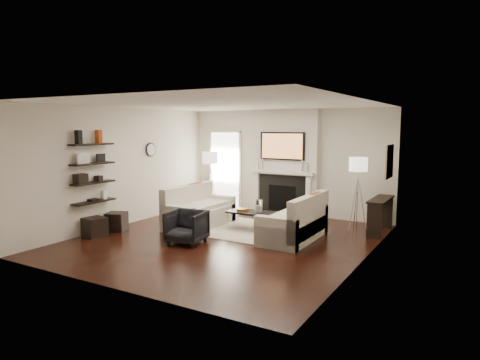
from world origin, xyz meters
The scene contains 71 objects.
room_envelope centered at (0.00, 0.00, 1.35)m, with size 6.00×6.00×6.00m.
chimney_breast centered at (0.00, 2.88, 1.35)m, with size 1.80×0.25×2.70m, color silver.
fireplace_surround centered at (0.00, 2.74, 0.52)m, with size 1.30×0.02×1.04m, color black.
firebox centered at (0.00, 2.73, 0.45)m, with size 0.75×0.02×0.65m, color black.
mantel_pilaster_l centered at (-0.72, 2.71, 0.55)m, with size 0.12×0.08×1.10m, color white.
mantel_pilaster_r centered at (0.72, 2.71, 0.55)m, with size 0.12×0.08×1.10m, color white.
mantel_shelf centered at (0.00, 2.69, 1.12)m, with size 1.70×0.18×0.07m, color white.
tv_body centered at (0.00, 2.71, 1.78)m, with size 1.20×0.06×0.70m, color black.
tv_screen centered at (0.00, 2.68, 1.78)m, with size 1.10×0.01×0.62m, color #BF723F.
candlestick_l_tall centered at (-0.55, 2.70, 1.30)m, with size 0.04×0.04×0.30m, color silver.
candlestick_l_short centered at (-0.68, 2.70, 1.27)m, with size 0.04×0.04×0.24m, color silver.
candlestick_r_tall centered at (0.55, 2.70, 1.30)m, with size 0.04×0.04×0.30m, color silver.
candlestick_r_short centered at (0.68, 2.70, 1.27)m, with size 0.04×0.04×0.24m, color silver.
hallway_panel centered at (-1.85, 2.98, 1.05)m, with size 0.90×0.02×2.10m, color white.
door_trim_l centered at (-2.33, 2.96, 1.05)m, with size 0.06×0.06×2.16m, color white.
door_trim_r centered at (-1.37, 2.96, 1.05)m, with size 0.06×0.06×2.16m, color white.
door_trim_top centered at (-1.85, 2.96, 2.13)m, with size 1.02×0.06×0.06m, color white.
rug centered at (-0.08, 0.95, 0.01)m, with size 2.60×2.00×0.01m, color beige.
loveseat_left_base centered at (-1.14, 0.72, 0.21)m, with size 0.85×1.80×0.42m, color beige.
loveseat_left_back centered at (-1.47, 0.72, 0.53)m, with size 0.18×1.80×0.80m, color beige.
loveseat_left_arm_n centered at (-1.14, -0.09, 0.30)m, with size 0.85×0.18×0.60m, color beige.
loveseat_left_arm_s centered at (-1.14, 1.53, 0.30)m, with size 0.85×0.18×0.60m, color beige.
loveseat_left_cushion centered at (-1.09, 0.72, 0.47)m, with size 0.63×1.44×0.10m, color beige.
pillow_left_orange centered at (-1.47, 1.02, 0.73)m, with size 0.10×0.42×0.42m, color #B24215.
pillow_left_charcoal centered at (-1.47, 0.42, 0.72)m, with size 0.10×0.40×0.40m, color black.
loveseat_right_base centered at (1.17, 0.73, 0.21)m, with size 0.85×1.80×0.42m, color beige.
loveseat_right_back centered at (1.50, 0.73, 0.53)m, with size 0.18×1.80×0.80m, color beige.
loveseat_right_arm_n centered at (1.17, -0.08, 0.30)m, with size 0.85×0.18×0.60m, color beige.
loveseat_right_arm_s centered at (1.17, 1.54, 0.30)m, with size 0.85×0.18×0.60m, color beige.
loveseat_right_cushion centered at (1.12, 0.73, 0.47)m, with size 0.63×1.44×0.10m, color beige.
pillow_right_orange centered at (1.50, 1.03, 0.73)m, with size 0.10×0.42×0.42m, color #B24215.
pillow_right_charcoal centered at (1.50, 0.43, 0.72)m, with size 0.10×0.40×0.40m, color black.
coffee_table centered at (0.11, 0.97, 0.40)m, with size 1.10×0.55×0.04m, color black.
coffee_leg_nw centered at (-0.39, 0.75, 0.19)m, with size 0.02×0.02×0.38m, color silver.
coffee_leg_ne centered at (0.61, 0.75, 0.19)m, with size 0.02×0.02×0.38m, color silver.
coffee_leg_sw centered at (-0.39, 1.19, 0.19)m, with size 0.02×0.02×0.38m, color silver.
coffee_leg_se centered at (0.61, 1.19, 0.19)m, with size 0.02×0.02×0.38m, color silver.
hurricane_glass centered at (0.26, 0.97, 0.56)m, with size 0.15×0.15×0.27m, color white.
hurricane_candle centered at (0.26, 0.97, 0.50)m, with size 0.11×0.11×0.16m, color white.
copper_bowl centered at (-0.14, 0.97, 0.45)m, with size 0.29×0.29×0.05m, color #A1621A.
armchair centered at (-0.52, -0.58, 0.35)m, with size 0.68×0.64×0.70m, color black.
lamp_left_post centered at (-1.85, 2.22, 0.60)m, with size 0.02×0.02×1.20m, color silver.
lamp_left_shade centered at (-1.85, 2.22, 1.45)m, with size 0.40×0.40×0.30m, color white.
lamp_left_leg_a centered at (-1.74, 2.22, 0.60)m, with size 0.02×0.02×1.25m, color silver.
lamp_left_leg_b centered at (-1.91, 2.31, 0.60)m, with size 0.02×0.02×1.25m, color silver.
lamp_left_leg_c centered at (-1.91, 2.12, 0.60)m, with size 0.02×0.02×1.25m, color silver.
lamp_right_post centered at (2.05, 2.22, 0.60)m, with size 0.02×0.02×1.20m, color silver.
lamp_right_shade centered at (2.05, 2.22, 1.45)m, with size 0.40×0.40×0.30m, color white.
lamp_right_leg_a centered at (2.16, 2.22, 0.60)m, with size 0.02×0.02×1.25m, color silver.
lamp_right_leg_b centered at (2.00, 2.31, 0.60)m, with size 0.02×0.02×1.25m, color silver.
lamp_right_leg_c centered at (1.99, 2.12, 0.60)m, with size 0.02×0.02×1.25m, color silver.
console_top centered at (2.57, 2.16, 0.73)m, with size 0.35×1.20×0.04m, color black.
console_leg_n centered at (2.57, 1.61, 0.35)m, with size 0.30×0.04×0.71m, color black.
console_leg_s centered at (2.57, 2.71, 0.35)m, with size 0.30×0.04×0.71m, color black.
wall_art centered at (2.73, 2.05, 1.55)m, with size 0.03×0.70×0.70m, color tan.
shelf_bottom centered at (-2.62, -1.00, 0.70)m, with size 0.25×1.00×0.04m, color black.
shelf_lower centered at (-2.62, -1.00, 1.10)m, with size 0.25×1.00×0.04m, color black.
shelf_upper centered at (-2.62, -1.00, 1.50)m, with size 0.25×1.00×0.04m, color black.
shelf_top centered at (-2.62, -1.00, 1.90)m, with size 0.25×1.00×0.04m, color black.
decor_magfile_a centered at (-2.62, -1.32, 2.06)m, with size 0.12×0.10×0.28m, color black.
decor_magfile_b centered at (-2.62, -0.81, 2.06)m, with size 0.12×0.10×0.28m, color #B24215.
decor_frame_a centered at (-2.62, -1.23, 1.63)m, with size 0.04×0.30×0.22m, color white.
decor_frame_b centered at (-2.62, -0.77, 1.61)m, with size 0.04×0.22×0.18m, color black.
decor_wine_rack centered at (-2.62, -1.31, 1.22)m, with size 0.18×0.25×0.20m, color black.
decor_box_small centered at (-2.62, -0.86, 1.18)m, with size 0.15×0.12×0.12m, color black.
decor_books centered at (-2.62, -1.03, 0.74)m, with size 0.14×0.20×0.05m, color black.
decor_box_tall centered at (-2.62, -0.73, 0.81)m, with size 0.10×0.10×0.18m, color white.
clock_rim centered at (-2.73, 0.90, 1.70)m, with size 0.34×0.34×0.04m, color black.
clock_face centered at (-2.71, 0.90, 1.70)m, with size 0.29×0.29×0.01m, color white.
ottoman_near centered at (-2.47, -0.54, 0.20)m, with size 0.40×0.40×0.40m, color black.
ottoman_far centered at (-2.47, -1.14, 0.20)m, with size 0.40×0.40×0.40m, color black.
Camera 1 is at (4.48, -7.11, 2.27)m, focal length 32.00 mm.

